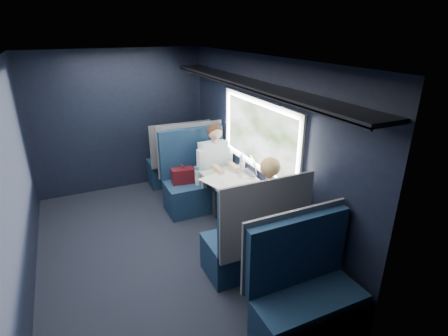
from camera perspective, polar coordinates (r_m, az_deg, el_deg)
name	(u,v)px	position (r m, az deg, el deg)	size (l,w,h in m)	color
ground	(159,249)	(4.60, -10.51, -12.91)	(2.80, 4.20, 0.01)	black
room_shell	(152,136)	(3.95, -11.66, 5.08)	(3.00, 4.40, 2.40)	black
table	(233,187)	(4.56, 1.51, -3.07)	(0.62, 1.00, 0.74)	#54565E
seat_bay_near	(196,181)	(5.33, -4.52, -2.16)	(1.04, 0.62, 1.26)	#0C1D36
seat_bay_far	(253,241)	(3.94, 4.79, -11.77)	(1.04, 0.62, 1.26)	#0C1D36
seat_row_front	(178,162)	(6.14, -7.48, 0.99)	(1.04, 0.51, 1.16)	#0C1D36
seat_row_back	(304,296)	(3.34, 13.00, -19.63)	(1.04, 0.51, 1.16)	#0C1D36
man	(216,164)	(5.15, -1.24, 0.63)	(0.53, 0.56, 1.32)	black
woman	(266,205)	(4.01, 6.89, -5.95)	(0.53, 0.56, 1.32)	black
papers	(230,182)	(4.49, 0.94, -2.37)	(0.49, 0.71, 0.01)	white
laptop	(248,169)	(4.77, 4.02, -0.09)	(0.33, 0.38, 0.25)	silver
bottle_small	(242,162)	(4.88, 2.98, 0.96)	(0.07, 0.07, 0.24)	silver
cup	(242,166)	(4.90, 2.99, 0.34)	(0.08, 0.08, 0.10)	white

